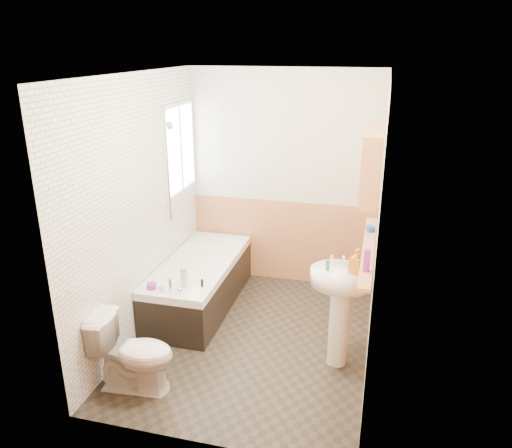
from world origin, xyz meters
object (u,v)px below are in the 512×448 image
object	(u,v)px
pine_shelf	(368,249)
medicine_cabinet	(372,166)
sink	(341,298)
bathtub	(200,282)
toilet	(134,353)

from	to	relation	value
pine_shelf	medicine_cabinet	size ratio (longest dim) A/B	2.53
sink	bathtub	bearing A→B (deg)	168.45
sink	toilet	bearing A→B (deg)	-142.09
toilet	pine_shelf	world-z (taller)	pine_shelf
bathtub	sink	distance (m)	1.76
toilet	sink	bearing A→B (deg)	-68.66
toilet	medicine_cabinet	world-z (taller)	medicine_cabinet
bathtub	medicine_cabinet	bearing A→B (deg)	-21.38
bathtub	medicine_cabinet	distance (m)	2.43
bathtub	sink	world-z (taller)	sink
toilet	sink	world-z (taller)	sink
toilet	medicine_cabinet	distance (m)	2.45
bathtub	sink	size ratio (longest dim) A/B	1.62
toilet	pine_shelf	distance (m)	2.14
sink	pine_shelf	world-z (taller)	pine_shelf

